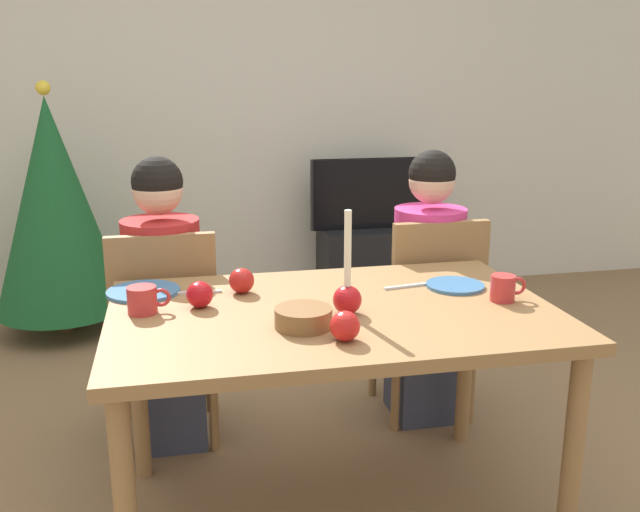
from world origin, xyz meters
name	(u,v)px	position (x,y,z in m)	size (l,w,h in m)	color
back_wall	(244,101)	(0.00, 2.60, 1.30)	(6.40, 0.10, 2.60)	beige
dining_table	(333,333)	(0.00, 0.00, 0.67)	(1.40, 0.90, 0.75)	olive
chair_left	(166,325)	(-0.53, 0.61, 0.51)	(0.40, 0.40, 0.90)	olive
chair_right	(430,307)	(0.56, 0.61, 0.51)	(0.40, 0.40, 0.90)	olive
person_left_child	(165,309)	(-0.53, 0.64, 0.57)	(0.30, 0.30, 1.17)	#33384C
person_right_child	(427,291)	(0.56, 0.64, 0.57)	(0.30, 0.30, 1.17)	#33384C
tv_stand	(369,263)	(0.78, 2.30, 0.24)	(0.64, 0.40, 0.48)	black
tv	(370,194)	(0.78, 2.30, 0.71)	(0.79, 0.05, 0.46)	black
christmas_tree	(55,206)	(-1.14, 2.05, 0.75)	(0.73, 0.73, 1.44)	brown
candle_centerpiece	(347,293)	(0.03, -0.06, 0.82)	(0.09, 0.09, 0.33)	red
plate_left	(143,291)	(-0.59, 0.29, 0.76)	(0.24, 0.24, 0.01)	teal
plate_right	(455,285)	(0.47, 0.13, 0.76)	(0.20, 0.20, 0.01)	teal
mug_left	(143,300)	(-0.58, 0.08, 0.79)	(0.13, 0.09, 0.09)	#B72D2D
mug_right	(504,288)	(0.56, -0.04, 0.79)	(0.12, 0.08, 0.09)	#B72D2D
fork_left	(195,292)	(-0.42, 0.25, 0.75)	(0.18, 0.01, 0.01)	silver
fork_right	(407,286)	(0.30, 0.17, 0.75)	(0.18, 0.01, 0.01)	silver
bowl_walnuts	(303,318)	(-0.12, -0.15, 0.78)	(0.17, 0.17, 0.06)	brown
apple_near_candle	(200,294)	(-0.41, 0.10, 0.79)	(0.09, 0.09, 0.09)	#B21017
apple_by_left_plate	(242,281)	(-0.27, 0.22, 0.79)	(0.09, 0.09, 0.09)	#AE1C19
apple_by_right_mug	(345,326)	(-0.03, -0.27, 0.79)	(0.09, 0.09, 0.09)	red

